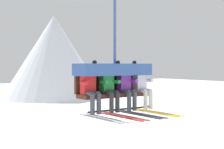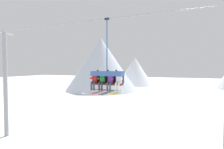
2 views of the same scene
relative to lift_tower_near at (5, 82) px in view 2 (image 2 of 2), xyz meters
The scene contains 9 objects.
mountain_peak_west 32.32m from the lift_tower_near, 100.72° to the left, with size 19.01×19.01×14.00m.
mountain_peak_central 48.07m from the lift_tower_near, 91.27° to the left, with size 12.35×12.35×9.60m.
lift_tower_near is the anchor object (origin of this frame).
lift_cable 9.46m from the lift_tower_near, ahead, with size 18.83×0.05×0.05m.
chairlift_chair 10.32m from the lift_tower_near, ahead, with size 2.05×0.74×4.41m.
skier_red 9.51m from the lift_tower_near, ahead, with size 0.48×1.70×1.34m.
skier_green 10.05m from the lift_tower_near, ahead, with size 0.46×1.70×1.23m.
skier_purple 10.58m from the lift_tower_near, ahead, with size 0.48×1.70×1.34m.
skier_white 11.12m from the lift_tower_near, ahead, with size 0.48×1.70×1.34m.
Camera 2 is at (5.79, -10.66, 6.15)m, focal length 28.00 mm.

